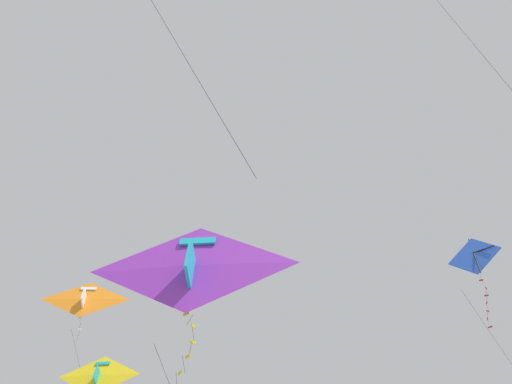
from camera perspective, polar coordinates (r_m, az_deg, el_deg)
name	(u,v)px	position (r m, az deg, el deg)	size (l,w,h in m)	color
kite_diamond_highest	(475,257)	(31.42, 17.21, -5.00)	(2.45, 1.41, 7.82)	blue
kite_delta_near_left	(193,266)	(16.46, -5.09, -6.00)	(4.00, 2.59, 10.02)	purple
kite_delta_low_drifter	(85,299)	(34.24, -13.61, -8.39)	(3.30, 2.09, 9.06)	orange
kite_delta_far_centre	(99,376)	(24.28, -12.57, -14.31)	(2.00, 0.90, 7.73)	yellow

